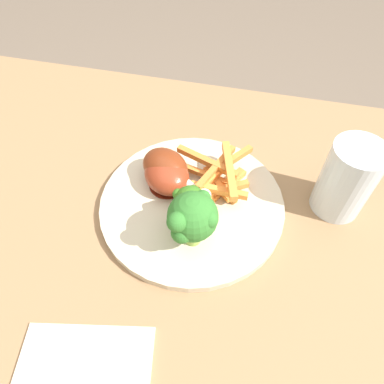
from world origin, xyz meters
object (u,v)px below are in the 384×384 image
at_px(broccoli_floret_front, 191,202).
at_px(water_glass, 347,180).
at_px(dinner_plate, 192,204).
at_px(dining_table, 154,272).
at_px(broccoli_floret_middle, 192,218).
at_px(chicken_drumstick_far, 167,169).
at_px(carrot_fries_pile, 219,177).
at_px(chicken_drumstick_near, 168,177).

xyz_separation_m(broccoli_floret_front, water_glass, (0.19, 0.08, 0.00)).
xyz_separation_m(dinner_plate, broccoli_floret_front, (0.01, -0.03, 0.05)).
distance_m(dining_table, broccoli_floret_front, 0.19).
bearing_deg(dining_table, broccoli_floret_middle, -8.48).
bearing_deg(broccoli_floret_front, broccoli_floret_middle, -74.24).
xyz_separation_m(broccoli_floret_front, chicken_drumstick_far, (-0.05, 0.06, -0.02)).
relative_size(broccoli_floret_middle, chicken_drumstick_far, 0.70).
bearing_deg(broccoli_floret_front, dining_table, -160.64).
bearing_deg(dining_table, carrot_fries_pile, 46.16).
height_order(broccoli_floret_front, broccoli_floret_middle, broccoli_floret_middle).
distance_m(chicken_drumstick_far, water_glass, 0.24).
height_order(dinner_plate, carrot_fries_pile, carrot_fries_pile).
distance_m(carrot_fries_pile, chicken_drumstick_near, 0.07).
bearing_deg(chicken_drumstick_far, carrot_fries_pile, 3.73).
distance_m(broccoli_floret_front, carrot_fries_pile, 0.07).
bearing_deg(broccoli_floret_middle, broccoli_floret_front, 105.76).
height_order(carrot_fries_pile, water_glass, water_glass).
xyz_separation_m(dinner_plate, chicken_drumstick_far, (-0.04, 0.03, 0.03)).
relative_size(carrot_fries_pile, chicken_drumstick_near, 1.08).
distance_m(dining_table, broccoli_floret_middle, 0.21).
bearing_deg(dining_table, chicken_drumstick_near, 77.59).
bearing_deg(carrot_fries_pile, chicken_drumstick_near, -165.02).
bearing_deg(chicken_drumstick_near, chicken_drumstick_far, 111.81).
bearing_deg(broccoli_floret_middle, chicken_drumstick_far, 122.08).
bearing_deg(dining_table, dinner_plate, 44.15).
bearing_deg(broccoli_floret_front, water_glass, 22.73).
relative_size(dining_table, broccoli_floret_front, 14.83).
height_order(chicken_drumstick_near, water_glass, water_glass).
relative_size(dining_table, water_glass, 8.35).
distance_m(dinner_plate, chicken_drumstick_far, 0.06).
bearing_deg(chicken_drumstick_near, dinner_plate, -24.79).
height_order(dining_table, broccoli_floret_middle, broccoli_floret_middle).
bearing_deg(broccoli_floret_middle, dinner_plate, 103.50).
relative_size(dinner_plate, carrot_fries_pile, 2.14).
height_order(broccoli_floret_front, chicken_drumstick_near, broccoli_floret_front).
height_order(broccoli_floret_middle, chicken_drumstick_near, broccoli_floret_middle).
height_order(chicken_drumstick_far, water_glass, water_glass).
bearing_deg(dinner_plate, carrot_fries_pile, 49.29).
relative_size(broccoli_floret_front, broccoli_floret_middle, 0.75).
xyz_separation_m(dining_table, chicken_drumstick_near, (0.02, 0.07, 0.16)).
bearing_deg(water_glass, broccoli_floret_front, -157.27).
height_order(dinner_plate, broccoli_floret_front, broccoli_floret_front).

